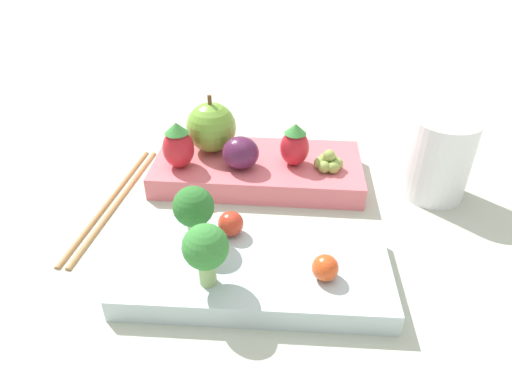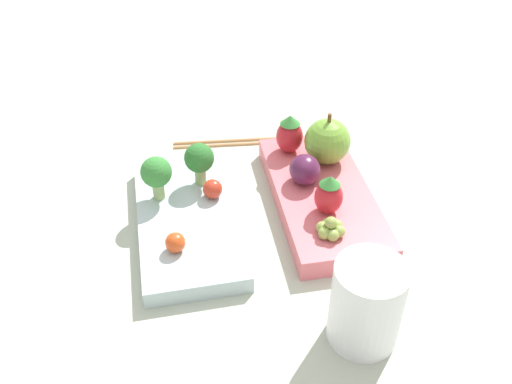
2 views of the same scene
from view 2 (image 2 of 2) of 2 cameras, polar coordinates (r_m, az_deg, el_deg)
ground_plane at (r=0.66m, az=0.13°, el=-2.71°), size 4.00×4.00×0.00m
bento_box_savoury at (r=0.65m, az=-6.89°, el=-2.75°), size 0.22×0.11×0.02m
bento_box_fruit at (r=0.67m, az=6.59°, el=-0.48°), size 0.23×0.11×0.02m
broccoli_floret_0 at (r=0.64m, az=-9.94°, el=1.84°), size 0.04×0.04×0.05m
broccoli_floret_1 at (r=0.66m, az=-5.70°, el=3.27°), size 0.03×0.03×0.05m
cherry_tomato_0 at (r=0.65m, az=-4.37°, el=0.31°), size 0.02×0.02×0.02m
cherry_tomato_1 at (r=0.59m, az=-8.07°, el=-5.02°), size 0.02×0.02×0.02m
apple at (r=0.70m, az=7.15°, el=5.05°), size 0.06×0.06×0.07m
strawberry_0 at (r=0.71m, az=3.38°, el=5.79°), size 0.03×0.03×0.05m
strawberry_1 at (r=0.62m, az=7.29°, el=-0.29°), size 0.03×0.03×0.05m
plum at (r=0.66m, az=4.90°, el=2.25°), size 0.04×0.04×0.04m
grape_cluster at (r=0.60m, az=7.47°, el=-3.64°), size 0.03×0.03×0.02m
drinking_cup at (r=0.52m, az=10.98°, el=-10.93°), size 0.06×0.06×0.09m
chopsticks_pair at (r=0.78m, az=-0.54°, el=5.18°), size 0.03×0.21×0.01m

